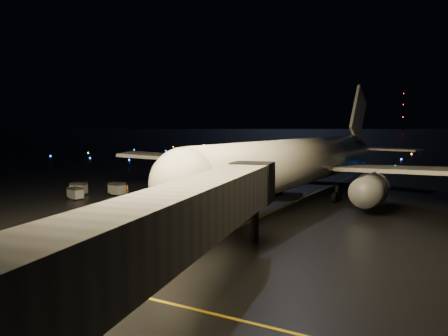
{
  "coord_description": "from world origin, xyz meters",
  "views": [
    {
      "loc": [
        30.23,
        -28.39,
        9.58
      ],
      "look_at": [
        7.95,
        12.0,
        5.0
      ],
      "focal_mm": 35.0,
      "sensor_mm": 36.0,
      "label": 1
    }
  ],
  "objects_px": {
    "belt_loader": "(155,210)",
    "airliner": "(311,135)",
    "baggage_cart_1": "(75,193)",
    "pushback_tug": "(110,255)",
    "crew_c": "(127,191)",
    "baggage_cart_2": "(79,189)",
    "baggage_cart_0": "(117,189)"
  },
  "relations": [
    {
      "from": "belt_loader",
      "to": "airliner",
      "type": "bearing_deg",
      "value": 46.41
    },
    {
      "from": "airliner",
      "to": "baggage_cart_1",
      "type": "xyz_separation_m",
      "value": [
        -25.91,
        -16.24,
        -7.41
      ]
    },
    {
      "from": "airliner",
      "to": "pushback_tug",
      "type": "bearing_deg",
      "value": -92.11
    },
    {
      "from": "airliner",
      "to": "crew_c",
      "type": "relative_size",
      "value": 35.95
    },
    {
      "from": "pushback_tug",
      "to": "baggage_cart_1",
      "type": "height_order",
      "value": "pushback_tug"
    },
    {
      "from": "pushback_tug",
      "to": "baggage_cart_2",
      "type": "relative_size",
      "value": 1.87
    },
    {
      "from": "belt_loader",
      "to": "baggage_cart_1",
      "type": "bearing_deg",
      "value": 134.48
    },
    {
      "from": "baggage_cart_0",
      "to": "crew_c",
      "type": "bearing_deg",
      "value": -6.1
    },
    {
      "from": "baggage_cart_0",
      "to": "baggage_cart_1",
      "type": "relative_size",
      "value": 1.12
    },
    {
      "from": "baggage_cart_2",
      "to": "baggage_cart_0",
      "type": "bearing_deg",
      "value": 3.01
    },
    {
      "from": "crew_c",
      "to": "baggage_cart_0",
      "type": "distance_m",
      "value": 2.19
    },
    {
      "from": "airliner",
      "to": "pushback_tug",
      "type": "height_order",
      "value": "airliner"
    },
    {
      "from": "baggage_cart_2",
      "to": "baggage_cart_1",
      "type": "bearing_deg",
      "value": -71.02
    },
    {
      "from": "crew_c",
      "to": "baggage_cart_2",
      "type": "distance_m",
      "value": 7.26
    },
    {
      "from": "baggage_cart_0",
      "to": "baggage_cart_1",
      "type": "distance_m",
      "value": 5.59
    },
    {
      "from": "pushback_tug",
      "to": "baggage_cart_0",
      "type": "bearing_deg",
      "value": 135.76
    },
    {
      "from": "belt_loader",
      "to": "baggage_cart_1",
      "type": "distance_m",
      "value": 19.39
    },
    {
      "from": "pushback_tug",
      "to": "airliner",
      "type": "bearing_deg",
      "value": 89.23
    },
    {
      "from": "baggage_cart_2",
      "to": "airliner",
      "type": "bearing_deg",
      "value": 3.71
    },
    {
      "from": "airliner",
      "to": "belt_loader",
      "type": "distance_m",
      "value": 25.22
    },
    {
      "from": "baggage_cart_0",
      "to": "baggage_cart_2",
      "type": "xyz_separation_m",
      "value": [
        -4.86,
        -2.24,
        -0.02
      ]
    },
    {
      "from": "pushback_tug",
      "to": "baggage_cart_1",
      "type": "relative_size",
      "value": 2.04
    },
    {
      "from": "belt_loader",
      "to": "crew_c",
      "type": "distance_m",
      "value": 17.72
    },
    {
      "from": "belt_loader",
      "to": "baggage_cart_1",
      "type": "xyz_separation_m",
      "value": [
        -18.14,
        6.8,
        -0.71
      ]
    },
    {
      "from": "airliner",
      "to": "baggage_cart_0",
      "type": "relative_size",
      "value": 28.15
    },
    {
      "from": "belt_loader",
      "to": "baggage_cart_1",
      "type": "height_order",
      "value": "belt_loader"
    },
    {
      "from": "airliner",
      "to": "crew_c",
      "type": "bearing_deg",
      "value": -148.7
    },
    {
      "from": "baggage_cart_0",
      "to": "airliner",
      "type": "bearing_deg",
      "value": 29.44
    },
    {
      "from": "pushback_tug",
      "to": "baggage_cart_1",
      "type": "bearing_deg",
      "value": 145.96
    },
    {
      "from": "pushback_tug",
      "to": "belt_loader",
      "type": "xyz_separation_m",
      "value": [
        -4.89,
        11.23,
        0.6
      ]
    },
    {
      "from": "airliner",
      "to": "belt_loader",
      "type": "relative_size",
      "value": 9.41
    },
    {
      "from": "belt_loader",
      "to": "baggage_cart_2",
      "type": "height_order",
      "value": "belt_loader"
    }
  ]
}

